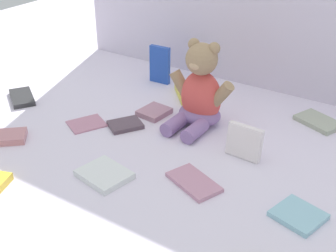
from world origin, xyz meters
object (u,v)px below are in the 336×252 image
object	(u,v)px
teddy_bear	(200,94)
book_case_5	(244,142)
book_case_11	(104,174)
book_case_0	(22,97)
book_case_10	(318,122)
book_case_2	(298,215)
book_case_6	(160,65)
book_case_1	(194,182)
book_case_4	(154,112)
book_case_12	(125,125)
book_case_9	(87,123)
book_case_8	(7,137)
book_case_13	(191,94)

from	to	relation	value
teddy_bear	book_case_5	xyz separation A→B (m)	(0.19, -0.10, -0.05)
book_case_11	book_case_0	bearing A→B (deg)	-99.66
book_case_10	book_case_11	size ratio (longest dim) A/B	1.06
book_case_2	book_case_5	size ratio (longest dim) A/B	1.04
book_case_6	book_case_11	world-z (taller)	book_case_6
book_case_0	book_case_5	bearing A→B (deg)	129.49
book_case_0	book_case_1	distance (m)	0.72
book_case_1	book_case_4	world-z (taller)	book_case_4
teddy_bear	book_case_12	bearing A→B (deg)	-140.13
book_case_0	book_case_12	distance (m)	0.40
book_case_9	book_case_10	bearing A→B (deg)	61.13
book_case_9	book_case_12	world-z (taller)	book_case_12
book_case_5	book_case_1	bearing A→B (deg)	-101.68
book_case_10	teddy_bear	bearing A→B (deg)	144.87
book_case_11	book_case_1	bearing A→B (deg)	126.45
book_case_1	book_case_4	distance (m)	0.38
teddy_bear	book_case_1	bearing A→B (deg)	-61.46
teddy_bear	book_case_4	distance (m)	0.17
book_case_6	book_case_10	bearing A→B (deg)	-2.77
teddy_bear	book_case_1	world-z (taller)	teddy_bear
book_case_4	book_case_11	bearing A→B (deg)	-70.14
book_case_4	book_case_5	xyz separation A→B (m)	(0.33, -0.07, 0.04)
book_case_1	book_case_12	distance (m)	0.34
teddy_bear	book_case_2	distance (m)	0.48
teddy_bear	book_case_8	world-z (taller)	teddy_bear
book_case_12	book_case_6	bearing A→B (deg)	-40.35
teddy_bear	book_case_0	size ratio (longest dim) A/B	1.87
book_case_9	book_case_12	bearing A→B (deg)	54.05
teddy_bear	book_case_10	distance (m)	0.37
book_case_4	book_case_9	xyz separation A→B (m)	(-0.13, -0.16, -0.00)
book_case_8	teddy_bear	bearing A→B (deg)	-88.08
book_case_1	book_case_13	bearing A→B (deg)	53.20
book_case_1	book_case_6	bearing A→B (deg)	63.34
book_case_1	book_case_13	xyz separation A→B (m)	(-0.26, 0.43, 0.00)
book_case_6	teddy_bear	bearing A→B (deg)	-38.38
book_case_0	book_case_11	bearing A→B (deg)	103.02
book_case_0	book_case_13	size ratio (longest dim) A/B	1.02
book_case_9	book_case_2	bearing A→B (deg)	22.05
book_case_10	book_case_13	xyz separation A→B (m)	(-0.42, -0.04, 0.00)
book_case_2	book_case_13	distance (m)	0.65
book_case_2	book_case_11	xyz separation A→B (m)	(-0.45, -0.11, 0.00)
book_case_2	book_case_11	bearing A→B (deg)	119.15
book_case_11	book_case_4	bearing A→B (deg)	-154.92
book_case_8	book_case_13	size ratio (longest dim) A/B	0.78
book_case_0	book_case_13	world-z (taller)	book_case_13
book_case_9	book_case_10	xyz separation A→B (m)	(0.58, 0.38, 0.00)
teddy_bear	book_case_9	world-z (taller)	teddy_bear
book_case_1	book_case_2	distance (m)	0.25
book_case_6	book_case_12	xyz separation A→B (m)	(0.10, -0.33, -0.06)
book_case_1	book_case_12	world-z (taller)	book_case_12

